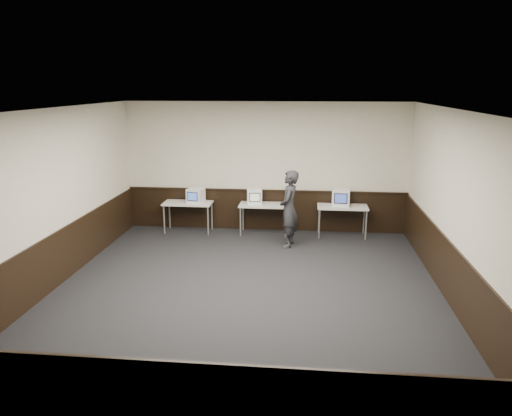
{
  "coord_description": "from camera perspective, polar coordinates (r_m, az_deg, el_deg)",
  "views": [
    {
      "loc": [
        1.03,
        -8.2,
        3.61
      ],
      "look_at": [
        0.01,
        1.6,
        1.15
      ],
      "focal_mm": 35.0,
      "sensor_mm": 36.0,
      "label": 1
    }
  ],
  "objects": [
    {
      "name": "floor",
      "position": [
        9.01,
        -1.14,
        -9.58
      ],
      "size": [
        8.0,
        8.0,
        0.0
      ],
      "primitive_type": "plane",
      "color": "black",
      "rests_on": "ground"
    },
    {
      "name": "ceiling",
      "position": [
        8.27,
        -1.25,
        11.18
      ],
      "size": [
        8.0,
        8.0,
        0.0
      ],
      "primitive_type": "plane",
      "rotation": [
        3.14,
        0.0,
        0.0
      ],
      "color": "white",
      "rests_on": "back_wall"
    },
    {
      "name": "back_wall",
      "position": [
        12.4,
        1.1,
        4.69
      ],
      "size": [
        7.0,
        0.0,
        7.0
      ],
      "primitive_type": "plane",
      "rotation": [
        1.57,
        0.0,
        0.0
      ],
      "color": "silver",
      "rests_on": "ground"
    },
    {
      "name": "front_wall",
      "position": [
        4.76,
        -7.25,
        -11.01
      ],
      "size": [
        7.0,
        0.0,
        7.0
      ],
      "primitive_type": "plane",
      "rotation": [
        -1.57,
        0.0,
        0.0
      ],
      "color": "silver",
      "rests_on": "ground"
    },
    {
      "name": "left_wall",
      "position": [
        9.58,
        -22.45,
        0.83
      ],
      "size": [
        0.0,
        8.0,
        8.0
      ],
      "primitive_type": "plane",
      "rotation": [
        1.57,
        0.0,
        1.57
      ],
      "color": "silver",
      "rests_on": "ground"
    },
    {
      "name": "right_wall",
      "position": [
        8.79,
        22.07,
        -0.23
      ],
      "size": [
        0.0,
        8.0,
        8.0
      ],
      "primitive_type": "plane",
      "rotation": [
        1.57,
        0.0,
        -1.57
      ],
      "color": "silver",
      "rests_on": "ground"
    },
    {
      "name": "wainscot_back",
      "position": [
        12.61,
        1.07,
        -0.26
      ],
      "size": [
        6.98,
        0.04,
        1.0
      ],
      "primitive_type": "cube",
      "color": "black",
      "rests_on": "back_wall"
    },
    {
      "name": "wainscot_front",
      "position": [
        5.34,
        -6.81,
        -21.69
      ],
      "size": [
        6.98,
        0.04,
        1.0
      ],
      "primitive_type": "cube",
      "color": "black",
      "rests_on": "front_wall"
    },
    {
      "name": "wainscot_left",
      "position": [
        9.86,
        -21.76,
        -5.4
      ],
      "size": [
        0.04,
        7.98,
        1.0
      ],
      "primitive_type": "cube",
      "color": "black",
      "rests_on": "left_wall"
    },
    {
      "name": "wainscot_right",
      "position": [
        9.1,
        21.32,
        -6.96
      ],
      "size": [
        0.04,
        7.98,
        1.0
      ],
      "primitive_type": "cube",
      "color": "black",
      "rests_on": "right_wall"
    },
    {
      "name": "wainscot_rail",
      "position": [
        12.47,
        1.07,
        2.03
      ],
      "size": [
        6.98,
        0.06,
        0.04
      ],
      "primitive_type": "cube",
      "color": "black",
      "rests_on": "wainscot_back"
    },
    {
      "name": "desk_left",
      "position": [
        12.5,
        -7.79,
        0.33
      ],
      "size": [
        1.2,
        0.6,
        0.75
      ],
      "color": "silver",
      "rests_on": "ground"
    },
    {
      "name": "desk_center",
      "position": [
        12.2,
        0.92,
        0.11
      ],
      "size": [
        1.2,
        0.6,
        0.75
      ],
      "color": "silver",
      "rests_on": "ground"
    },
    {
      "name": "desk_right",
      "position": [
        12.19,
        9.85,
        -0.11
      ],
      "size": [
        1.2,
        0.6,
        0.75
      ],
      "color": "silver",
      "rests_on": "ground"
    },
    {
      "name": "emac_left",
      "position": [
        12.37,
        -6.91,
        1.41
      ],
      "size": [
        0.44,
        0.45,
        0.37
      ],
      "rotation": [
        0.0,
        0.0,
        -0.21
      ],
      "color": "white",
      "rests_on": "desk_left"
    },
    {
      "name": "emac_center",
      "position": [
        12.21,
        -0.18,
        1.34
      ],
      "size": [
        0.41,
        0.43,
        0.36
      ],
      "rotation": [
        0.0,
        0.0,
        0.15
      ],
      "color": "white",
      "rests_on": "desk_center"
    },
    {
      "name": "emac_right",
      "position": [
        12.14,
        9.69,
        1.21
      ],
      "size": [
        0.46,
        0.48,
        0.42
      ],
      "rotation": [
        0.0,
        0.0,
        -0.1
      ],
      "color": "white",
      "rests_on": "desk_right"
    },
    {
      "name": "person",
      "position": [
        11.24,
        3.8,
        -0.1
      ],
      "size": [
        0.48,
        0.68,
        1.75
      ],
      "primitive_type": "imported",
      "rotation": [
        0.0,
        0.0,
        -1.68
      ],
      "color": "#25252B",
      "rests_on": "ground"
    }
  ]
}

